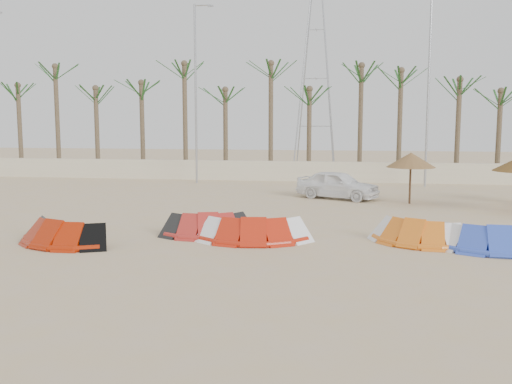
% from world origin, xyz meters
% --- Properties ---
extents(ground, '(120.00, 120.00, 0.00)m').
position_xyz_m(ground, '(0.00, 0.00, 0.00)').
color(ground, tan).
rests_on(ground, ground).
extents(boundary_wall, '(60.00, 0.30, 1.30)m').
position_xyz_m(boundary_wall, '(0.00, 22.00, 0.65)').
color(boundary_wall, beige).
rests_on(boundary_wall, ground).
extents(palm_line, '(52.00, 4.00, 7.70)m').
position_xyz_m(palm_line, '(0.67, 23.50, 6.44)').
color(palm_line, brown).
rests_on(palm_line, ground).
extents(lamp_b, '(1.25, 0.14, 11.00)m').
position_xyz_m(lamp_b, '(-5.96, 20.00, 5.77)').
color(lamp_b, '#A5A8AD').
rests_on(lamp_b, ground).
extents(lamp_c, '(1.25, 0.14, 11.00)m').
position_xyz_m(lamp_c, '(8.04, 20.00, 5.77)').
color(lamp_c, '#A5A8AD').
rests_on(lamp_c, ground).
extents(pylon, '(3.00, 3.00, 14.00)m').
position_xyz_m(pylon, '(1.00, 28.00, 0.00)').
color(pylon, '#A5A8AD').
rests_on(pylon, ground).
extents(kite_red_left, '(3.86, 2.52, 0.90)m').
position_xyz_m(kite_red_left, '(-5.66, 2.14, 0.42)').
color(kite_red_left, '#A21E05').
rests_on(kite_red_left, ground).
extents(kite_red_mid, '(3.43, 2.18, 0.90)m').
position_xyz_m(kite_red_mid, '(-1.33, 4.16, 0.42)').
color(kite_red_mid, '#B12620').
rests_on(kite_red_mid, ground).
extents(kite_red_right, '(3.80, 1.95, 0.90)m').
position_xyz_m(kite_red_right, '(0.36, 3.58, 0.42)').
color(kite_red_right, red).
rests_on(kite_red_right, ground).
extents(kite_orange, '(3.58, 2.62, 0.90)m').
position_xyz_m(kite_orange, '(5.59, 3.96, 0.42)').
color(kite_orange, orange).
rests_on(kite_orange, ground).
extents(kite_blue, '(3.75, 1.71, 0.90)m').
position_xyz_m(kite_blue, '(7.95, 3.37, 0.42)').
color(kite_blue, blue).
rests_on(kite_blue, ground).
extents(parasol_left, '(2.32, 2.32, 2.44)m').
position_xyz_m(parasol_left, '(6.36, 12.88, 2.09)').
color(parasol_left, '#4C331E').
rests_on(parasol_left, ground).
extents(car, '(4.52, 3.26, 1.43)m').
position_xyz_m(car, '(2.93, 14.08, 0.72)').
color(car, white).
rests_on(car, ground).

